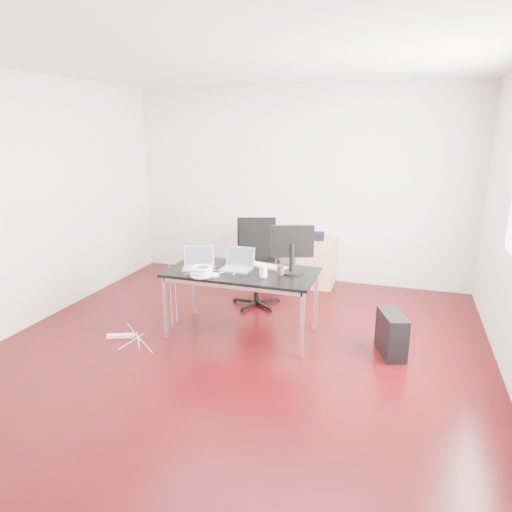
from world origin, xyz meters
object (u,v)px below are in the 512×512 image
(filing_cabinet_right, at_px, (317,262))
(pc_tower, at_px, (391,334))
(desk, at_px, (242,276))
(office_chair, at_px, (256,258))
(filing_cabinet_left, at_px, (259,257))

(filing_cabinet_right, xyz_separation_m, pc_tower, (1.12, -1.88, -0.13))
(desk, distance_m, filing_cabinet_right, 1.97)
(office_chair, xyz_separation_m, filing_cabinet_left, (-0.26, 0.94, -0.26))
(desk, height_order, office_chair, office_chair)
(office_chair, distance_m, pc_tower, 2.01)
(filing_cabinet_left, bearing_deg, filing_cabinet_right, 0.00)
(desk, bearing_deg, office_chair, 98.61)
(pc_tower, bearing_deg, desk, 160.08)
(desk, height_order, pc_tower, desk)
(pc_tower, bearing_deg, filing_cabinet_right, 100.70)
(pc_tower, bearing_deg, filing_cabinet_left, 116.60)
(filing_cabinet_left, distance_m, filing_cabinet_right, 0.87)
(desk, height_order, filing_cabinet_right, desk)
(filing_cabinet_left, relative_size, pc_tower, 1.56)
(filing_cabinet_right, bearing_deg, desk, -104.00)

